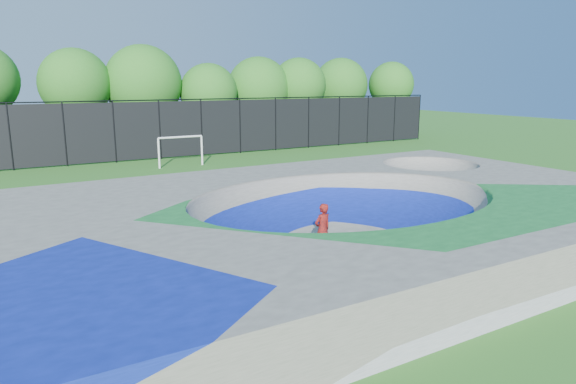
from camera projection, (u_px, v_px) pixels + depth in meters
name	position (u px, v px, depth m)	size (l,w,h in m)	color
ground	(345.00, 238.00, 17.54)	(120.00, 120.00, 0.00)	#28651C
skate_deck	(346.00, 217.00, 17.38)	(22.00, 14.00, 1.50)	gray
skater	(323.00, 230.00, 15.60)	(0.60, 0.39, 1.64)	red
skateboard	(322.00, 254.00, 15.77)	(0.78, 0.22, 0.05)	black
soccer_goal	(181.00, 146.00, 31.86)	(2.90, 0.12, 1.91)	white
fence	(160.00, 128.00, 34.77)	(48.09, 0.09, 4.04)	black
treeline	(155.00, 85.00, 39.02)	(53.60, 7.15, 8.37)	#462C23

